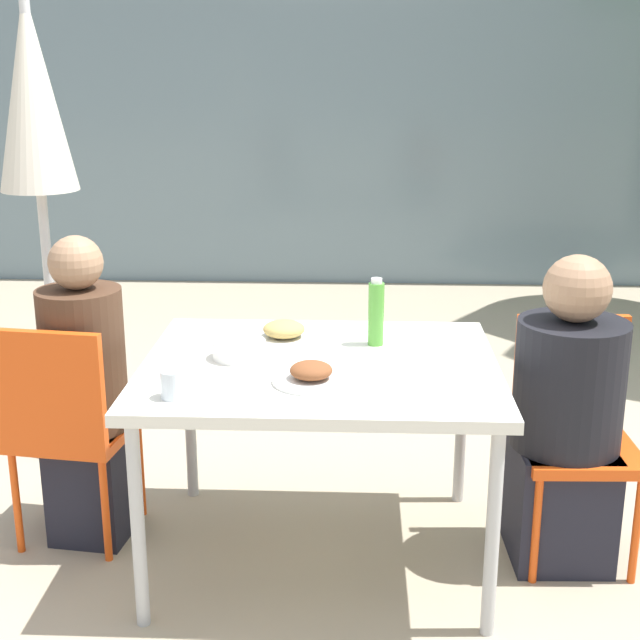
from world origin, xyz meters
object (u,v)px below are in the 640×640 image
object	(u,v)px
person_right	(566,424)
chair_right	(574,420)
salad_bowl	(239,349)
bottle	(376,313)
closed_umbrella	(35,121)
person_left	(87,399)
chair_left	(65,419)
drinking_cup	(173,384)

from	to	relation	value
person_right	chair_right	bearing A→B (deg)	-121.88
salad_bowl	bottle	bearing A→B (deg)	20.12
chair_right	bottle	distance (m)	0.80
chair_right	closed_umbrella	bearing A→B (deg)	-22.63
person_right	salad_bowl	world-z (taller)	person_right
person_left	chair_right	size ratio (longest dim) A/B	1.34
chair_right	salad_bowl	bearing A→B (deg)	1.97
chair_left	person_right	world-z (taller)	person_right
chair_right	closed_umbrella	world-z (taller)	closed_umbrella
chair_left	closed_umbrella	size ratio (longest dim) A/B	0.42
chair_right	drinking_cup	bearing A→B (deg)	17.11
salad_bowl	person_left	bearing A→B (deg)	171.87
person_left	bottle	world-z (taller)	person_left
person_right	closed_umbrella	bearing A→B (deg)	-24.97
person_right	chair_left	bearing A→B (deg)	-2.28
chair_right	drinking_cup	distance (m)	1.44
salad_bowl	drinking_cup	bearing A→B (deg)	-111.84
person_left	closed_umbrella	distance (m)	1.30
chair_left	drinking_cup	bearing A→B (deg)	-31.40
chair_left	chair_right	xyz separation A→B (m)	(1.82, 0.07, 0.00)
person_right	drinking_cup	world-z (taller)	person_right
chair_left	person_right	distance (m)	1.77
bottle	salad_bowl	bearing A→B (deg)	-159.88
person_left	salad_bowl	size ratio (longest dim) A/B	6.31
chair_left	closed_umbrella	distance (m)	1.36
bottle	drinking_cup	bearing A→B (deg)	-138.47
bottle	salad_bowl	size ratio (longest dim) A/B	1.35
person_right	salad_bowl	distance (m)	1.16
person_right	bottle	size ratio (longest dim) A/B	4.52
chair_left	salad_bowl	xyz separation A→B (m)	(0.64, -0.01, 0.27)
drinking_cup	closed_umbrella	bearing A→B (deg)	122.69
drinking_cup	salad_bowl	xyz separation A→B (m)	(0.15, 0.38, -0.01)
bottle	drinking_cup	size ratio (longest dim) A/B	2.82
person_right	closed_umbrella	xyz separation A→B (m)	(-2.11, 0.89, 0.97)
person_right	bottle	bearing A→B (deg)	-16.67
person_left	chair_right	world-z (taller)	person_left
chair_left	person_left	world-z (taller)	person_left
person_left	chair_right	bearing A→B (deg)	7.45
chair_right	drinking_cup	size ratio (longest dim) A/B	9.79
closed_umbrella	drinking_cup	world-z (taller)	closed_umbrella
chair_right	bottle	xyz separation A→B (m)	(-0.71, 0.09, 0.36)
closed_umbrella	person_right	bearing A→B (deg)	-23.01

